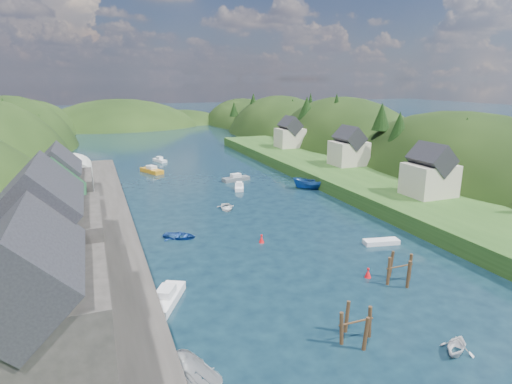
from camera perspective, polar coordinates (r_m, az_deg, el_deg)
name	(u,v)px	position (r m, az deg, el deg)	size (l,w,h in m)	color
ground	(216,185)	(84.84, -5.36, 0.93)	(600.00, 600.00, 0.00)	black
hillside_right	(342,177)	(127.14, 11.37, 1.95)	(36.00, 245.56, 48.00)	black
far_hills	(146,148)	(207.04, -14.47, 5.72)	(103.00, 68.00, 44.00)	black
hill_trees	(199,122)	(97.05, -7.55, 9.30)	(91.04, 150.25, 12.58)	black
quay_left	(85,253)	(53.01, -21.79, -7.61)	(12.00, 110.00, 2.00)	#2D2B28
terrace_left_grass	(16,260)	(53.62, -29.36, -7.96)	(12.00, 110.00, 2.50)	#234719
quayside_buildings	(51,249)	(38.28, -25.67, -6.85)	(8.00, 35.84, 12.90)	#2D2B28
boat_sheds	(68,182)	(70.08, -23.75, 1.19)	(7.00, 21.00, 7.50)	#2D2D30
terrace_right	(353,179)	(86.00, 12.77, 1.64)	(16.00, 120.00, 2.40)	#234719
right_bank_cottages	(344,149)	(93.58, 11.64, 5.65)	(9.00, 59.24, 8.41)	beige
piling_cluster_near	(356,328)	(36.48, 13.15, -17.24)	(3.13, 2.93, 3.41)	#382314
piling_cluster_far	(399,272)	(46.83, 18.56, -10.02)	(3.22, 3.00, 3.55)	#382314
channel_buoy_near	(368,273)	(47.30, 14.71, -10.43)	(0.70, 0.70, 1.10)	red
channel_buoy_far	(262,239)	(54.98, 0.74, -6.28)	(0.70, 0.70, 1.10)	red
moored_boats	(242,213)	(64.80, -1.90, -2.80)	(38.08, 91.61, 2.38)	silver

